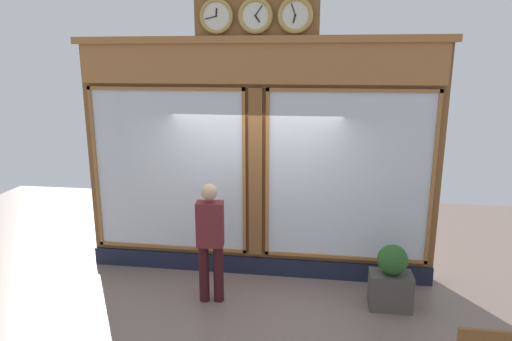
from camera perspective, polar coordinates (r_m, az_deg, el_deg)
shop_facade at (r=6.88m, az=0.15°, el=1.60°), size 5.42×0.42×4.19m
pedestrian at (r=6.26m, az=-5.74°, el=-8.40°), size 0.38×0.26×1.69m
planter_box at (r=6.60m, az=16.46°, el=-14.22°), size 0.56×0.36×0.50m
planter_shrub at (r=6.41m, az=16.73°, el=-10.65°), size 0.40×0.40×0.40m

